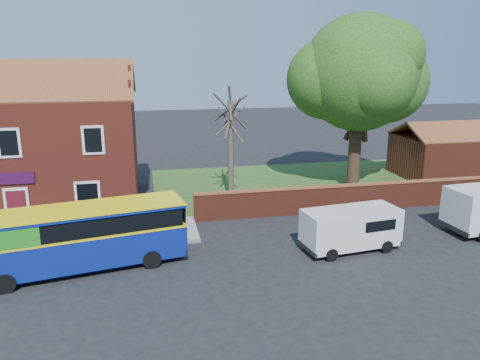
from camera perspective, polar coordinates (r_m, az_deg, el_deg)
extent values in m
plane|color=black|center=(19.26, -9.37, -12.47)|extent=(120.00, 120.00, 0.00)
cube|color=gray|center=(25.36, -26.09, -6.79)|extent=(18.00, 3.50, 0.12)
cube|color=slate|center=(23.79, -27.09, -8.30)|extent=(18.00, 0.15, 0.14)
cube|color=#426B28|center=(34.11, 11.94, -0.21)|extent=(26.00, 12.00, 0.04)
cube|color=maroon|center=(29.88, -24.20, 2.98)|extent=(12.00, 8.00, 6.50)
cube|color=brown|center=(27.44, -26.03, 10.81)|extent=(12.30, 4.08, 2.16)
cube|color=brown|center=(31.33, -24.29, 11.35)|extent=(12.30, 4.08, 2.16)
cube|color=black|center=(25.80, -26.35, 4.06)|extent=(1.10, 0.06, 1.50)
cube|color=#4C0F19|center=(26.58, -25.49, -3.36)|extent=(0.95, 0.04, 2.10)
cube|color=silver|center=(26.58, -25.49, -3.24)|extent=(1.20, 0.06, 2.30)
cube|color=#330B31|center=(26.13, -25.91, 0.18)|extent=(2.00, 0.06, 0.60)
cube|color=maroon|center=(28.73, 16.72, -1.91)|extent=(22.00, 0.30, 1.50)
cube|color=brown|center=(28.52, 16.84, -0.38)|extent=(22.00, 0.38, 0.10)
cube|color=maroon|center=(38.22, 24.56, 2.66)|extent=(8.00, 5.00, 3.00)
cube|color=brown|center=(36.90, 26.03, 5.34)|extent=(8.20, 2.56, 1.24)
cube|color=brown|center=(38.88, 23.83, 6.01)|extent=(8.20, 2.56, 1.24)
cube|color=navy|center=(20.95, -19.03, -7.75)|extent=(9.06, 3.85, 1.40)
cube|color=yellow|center=(20.70, -19.19, -5.96)|extent=(9.09, 3.87, 0.10)
cube|color=black|center=(20.56, -19.29, -4.87)|extent=(8.72, 3.80, 0.70)
cube|color=navy|center=(20.41, -19.41, -3.64)|extent=(9.06, 3.85, 0.14)
cube|color=yellow|center=(20.39, -19.43, -3.43)|extent=(9.11, 3.89, 0.06)
cylinder|color=black|center=(20.35, -26.72, -11.18)|extent=(0.83, 0.43, 0.79)
cylinder|color=black|center=(22.21, -26.42, -8.94)|extent=(0.83, 0.43, 0.79)
cylinder|color=black|center=(20.56, -10.73, -9.46)|extent=(0.83, 0.43, 0.79)
cylinder|color=black|center=(22.40, -11.85, -7.40)|extent=(0.83, 0.43, 0.79)
cube|color=silver|center=(22.31, 13.33, -5.61)|extent=(4.65, 2.31, 1.70)
cube|color=black|center=(23.30, 17.60, -4.32)|extent=(0.26, 1.52, 0.67)
cube|color=black|center=(23.75, 17.76, -6.60)|extent=(0.31, 1.78, 0.21)
cylinder|color=black|center=(21.26, 11.06, -8.92)|extent=(0.61, 0.29, 0.59)
cylinder|color=black|center=(22.60, 8.98, -7.33)|extent=(0.61, 0.29, 0.59)
cylinder|color=black|center=(22.73, 17.41, -7.74)|extent=(0.61, 0.29, 0.59)
cylinder|color=black|center=(23.99, 15.10, -6.33)|extent=(0.61, 0.29, 0.59)
cylinder|color=black|center=(27.14, 24.67, -4.57)|extent=(0.72, 0.28, 0.71)
cylinder|color=black|center=(31.91, 13.76, 2.95)|extent=(0.82, 0.82, 4.71)
sphere|color=#497F27|center=(31.26, 14.38, 12.53)|extent=(7.38, 7.38, 7.38)
sphere|color=#497F27|center=(32.64, 17.46, 11.32)|extent=(5.33, 5.33, 5.33)
sphere|color=#497F27|center=(31.06, 10.52, 11.97)|extent=(5.12, 5.12, 5.12)
cylinder|color=#4C4238|center=(28.81, -1.15, 3.55)|extent=(0.35, 0.35, 6.15)
cylinder|color=#4C4238|center=(28.45, -1.17, 7.89)|extent=(0.36, 3.00, 2.41)
cylinder|color=#4C4238|center=(28.48, -1.17, 7.45)|extent=(1.57, 2.21, 2.21)
cylinder|color=#4C4238|center=(28.42, -1.17, 8.33)|extent=(2.52, 1.15, 2.45)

